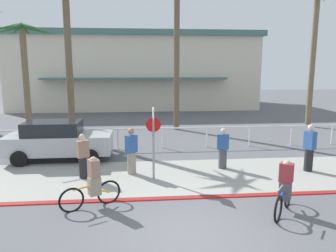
{
  "coord_description": "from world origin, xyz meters",
  "views": [
    {
      "loc": [
        -1.19,
        -7.06,
        3.92
      ],
      "look_at": [
        0.02,
        6.0,
        1.56
      ],
      "focal_mm": 34.59,
      "sensor_mm": 36.0,
      "label": 1
    }
  ],
  "objects_px": {
    "stop_sign_bike_lane": "(153,133)",
    "pedestrian_0": "(309,150)",
    "palm_tree_3": "(176,25)",
    "palm_tree_4": "(315,27)",
    "cyclist_yellow_0": "(93,183)",
    "pedestrian_1": "(131,153)",
    "pedestrian_3": "(223,150)",
    "palm_tree_2": "(67,26)",
    "car_silver_1": "(58,140)",
    "cyclist_blue_1": "(285,188)",
    "palm_tree_1": "(24,48)",
    "pedestrian_2": "(83,158)"
  },
  "relations": [
    {
      "from": "stop_sign_bike_lane",
      "to": "pedestrian_0",
      "type": "bearing_deg",
      "value": 3.45
    },
    {
      "from": "stop_sign_bike_lane",
      "to": "pedestrian_2",
      "type": "distance_m",
      "value": 2.68
    },
    {
      "from": "cyclist_yellow_0",
      "to": "pedestrian_0",
      "type": "xyz_separation_m",
      "value": [
        7.79,
        2.51,
        0.16
      ]
    },
    {
      "from": "stop_sign_bike_lane",
      "to": "palm_tree_2",
      "type": "distance_m",
      "value": 9.17
    },
    {
      "from": "stop_sign_bike_lane",
      "to": "palm_tree_2",
      "type": "relative_size",
      "value": 0.31
    },
    {
      "from": "palm_tree_3",
      "to": "cyclist_blue_1",
      "type": "bearing_deg",
      "value": -82.93
    },
    {
      "from": "car_silver_1",
      "to": "pedestrian_3",
      "type": "distance_m",
      "value": 6.96
    },
    {
      "from": "palm_tree_1",
      "to": "pedestrian_1",
      "type": "distance_m",
      "value": 11.06
    },
    {
      "from": "stop_sign_bike_lane",
      "to": "car_silver_1",
      "type": "relative_size",
      "value": 0.58
    },
    {
      "from": "palm_tree_1",
      "to": "palm_tree_4",
      "type": "xyz_separation_m",
      "value": [
        17.98,
        0.87,
        1.46
      ]
    },
    {
      "from": "palm_tree_3",
      "to": "palm_tree_4",
      "type": "relative_size",
      "value": 1.01
    },
    {
      "from": "palm_tree_3",
      "to": "cyclist_blue_1",
      "type": "height_order",
      "value": "palm_tree_3"
    },
    {
      "from": "stop_sign_bike_lane",
      "to": "car_silver_1",
      "type": "distance_m",
      "value": 4.94
    },
    {
      "from": "palm_tree_4",
      "to": "pedestrian_2",
      "type": "relative_size",
      "value": 5.42
    },
    {
      "from": "pedestrian_1",
      "to": "palm_tree_3",
      "type": "bearing_deg",
      "value": 72.94
    },
    {
      "from": "stop_sign_bike_lane",
      "to": "pedestrian_3",
      "type": "relative_size",
      "value": 1.57
    },
    {
      "from": "palm_tree_2",
      "to": "stop_sign_bike_lane",
      "type": "bearing_deg",
      "value": -59.06
    },
    {
      "from": "palm_tree_3",
      "to": "pedestrian_3",
      "type": "bearing_deg",
      "value": -84.05
    },
    {
      "from": "pedestrian_3",
      "to": "pedestrian_1",
      "type": "bearing_deg",
      "value": -174.25
    },
    {
      "from": "stop_sign_bike_lane",
      "to": "cyclist_blue_1",
      "type": "xyz_separation_m",
      "value": [
        3.43,
        -3.02,
        -0.98
      ]
    },
    {
      "from": "palm_tree_1",
      "to": "pedestrian_2",
      "type": "bearing_deg",
      "value": -61.76
    },
    {
      "from": "stop_sign_bike_lane",
      "to": "pedestrian_1",
      "type": "xyz_separation_m",
      "value": [
        -0.79,
        0.64,
        -0.86
      ]
    },
    {
      "from": "pedestrian_1",
      "to": "cyclist_blue_1",
      "type": "bearing_deg",
      "value": -40.95
    },
    {
      "from": "cyclist_blue_1",
      "to": "pedestrian_2",
      "type": "bearing_deg",
      "value": 150.61
    },
    {
      "from": "palm_tree_1",
      "to": "palm_tree_2",
      "type": "height_order",
      "value": "palm_tree_2"
    },
    {
      "from": "pedestrian_3",
      "to": "palm_tree_2",
      "type": "bearing_deg",
      "value": 139.48
    },
    {
      "from": "car_silver_1",
      "to": "pedestrian_3",
      "type": "height_order",
      "value": "car_silver_1"
    },
    {
      "from": "pedestrian_2",
      "to": "car_silver_1",
      "type": "bearing_deg",
      "value": 119.75
    },
    {
      "from": "palm_tree_3",
      "to": "cyclist_yellow_0",
      "type": "bearing_deg",
      "value": -107.9
    },
    {
      "from": "pedestrian_3",
      "to": "pedestrian_0",
      "type": "bearing_deg",
      "value": -11.37
    },
    {
      "from": "palm_tree_1",
      "to": "cyclist_yellow_0",
      "type": "xyz_separation_m",
      "value": [
        5.19,
        -10.9,
        -4.33
      ]
    },
    {
      "from": "palm_tree_2",
      "to": "pedestrian_1",
      "type": "distance_m",
      "value": 8.83
    },
    {
      "from": "car_silver_1",
      "to": "stop_sign_bike_lane",
      "type": "bearing_deg",
      "value": -35.88
    },
    {
      "from": "palm_tree_3",
      "to": "cyclist_yellow_0",
      "type": "relative_size",
      "value": 5.46
    },
    {
      "from": "palm_tree_4",
      "to": "palm_tree_2",
      "type": "bearing_deg",
      "value": -169.8
    },
    {
      "from": "cyclist_blue_1",
      "to": "palm_tree_4",
      "type": "bearing_deg",
      "value": 59.22
    },
    {
      "from": "stop_sign_bike_lane",
      "to": "pedestrian_0",
      "type": "height_order",
      "value": "stop_sign_bike_lane"
    },
    {
      "from": "pedestrian_0",
      "to": "stop_sign_bike_lane",
      "type": "bearing_deg",
      "value": -176.55
    },
    {
      "from": "car_silver_1",
      "to": "pedestrian_2",
      "type": "height_order",
      "value": "car_silver_1"
    },
    {
      "from": "cyclist_yellow_0",
      "to": "pedestrian_2",
      "type": "bearing_deg",
      "value": 105.03
    },
    {
      "from": "palm_tree_2",
      "to": "cyclist_yellow_0",
      "type": "distance_m",
      "value": 10.77
    },
    {
      "from": "stop_sign_bike_lane",
      "to": "pedestrian_0",
      "type": "relative_size",
      "value": 1.4
    },
    {
      "from": "palm_tree_1",
      "to": "pedestrian_1",
      "type": "height_order",
      "value": "palm_tree_1"
    },
    {
      "from": "palm_tree_2",
      "to": "pedestrian_0",
      "type": "distance_m",
      "value": 13.11
    },
    {
      "from": "pedestrian_3",
      "to": "car_silver_1",
      "type": "bearing_deg",
      "value": 164.56
    },
    {
      "from": "cyclist_yellow_0",
      "to": "pedestrian_3",
      "type": "relative_size",
      "value": 1.01
    },
    {
      "from": "palm_tree_1",
      "to": "car_silver_1",
      "type": "bearing_deg",
      "value": -62.42
    },
    {
      "from": "cyclist_blue_1",
      "to": "pedestrian_2",
      "type": "distance_m",
      "value": 6.8
    },
    {
      "from": "palm_tree_1",
      "to": "cyclist_blue_1",
      "type": "xyz_separation_m",
      "value": [
        10.45,
        -11.77,
        -4.33
      ]
    },
    {
      "from": "palm_tree_3",
      "to": "cyclist_blue_1",
      "type": "distance_m",
      "value": 13.79
    }
  ]
}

